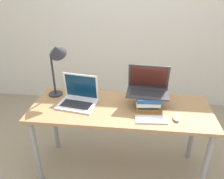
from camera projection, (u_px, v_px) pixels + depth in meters
name	position (u px, v px, depth m)	size (l,w,h in m)	color
wall_back	(129.00, 17.00, 3.09)	(8.00, 0.05, 2.70)	silver
desk	(120.00, 115.00, 2.06)	(1.66, 0.63, 0.77)	#9E754C
laptop_left	(78.00, 98.00, 2.06)	(0.38, 0.31, 0.27)	silver
book_stack	(147.00, 100.00, 2.00)	(0.24, 0.25, 0.13)	olive
laptop_on_books	(148.00, 87.00, 1.99)	(0.39, 0.26, 0.25)	#333338
wireless_keyboard	(151.00, 120.00, 1.83)	(0.27, 0.13, 0.01)	silver
mouse	(176.00, 118.00, 1.84)	(0.06, 0.10, 0.03)	white
desk_lamp	(56.00, 56.00, 2.01)	(0.23, 0.20, 0.57)	#28282D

